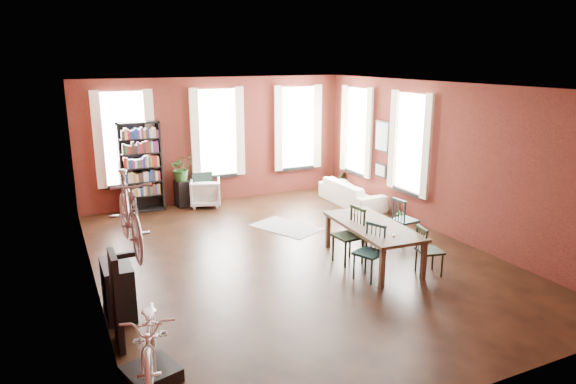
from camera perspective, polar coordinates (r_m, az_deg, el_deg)
room at (r=9.89m, az=0.29°, el=5.77°), size 9.00×9.04×3.22m
dining_table at (r=9.60m, az=9.33°, el=-5.65°), size 1.10×2.20×0.73m
dining_chair_a at (r=8.86m, az=8.99°, el=-6.68°), size 0.57×0.57×0.94m
dining_chair_b at (r=9.48m, az=6.70°, el=-4.84°), size 0.51×0.51×1.03m
dining_chair_c at (r=9.28m, az=15.47°, el=-6.30°), size 0.48×0.48×0.87m
dining_chair_d at (r=10.76m, az=12.86°, el=-3.05°), size 0.46×0.46×0.92m
bookshelf at (r=12.90m, az=-16.04°, el=2.65°), size 1.00×0.32×2.20m
white_armchair at (r=13.19m, az=-9.16°, el=0.09°), size 0.91×0.88×0.76m
cream_sofa at (r=13.23m, az=7.12°, el=0.33°), size 0.61×2.08×0.81m
striped_rug at (r=11.47m, az=-0.17°, el=-3.92°), size 1.46×1.73×0.01m
bike_trainer at (r=6.59m, az=-14.96°, el=-18.93°), size 0.70×0.70×0.16m
bike_wall_rack at (r=7.09m, az=-18.53°, el=-11.39°), size 0.16×0.60×1.30m
console_table at (r=8.02m, az=-18.36°, el=-10.21°), size 0.40×0.80×0.80m
plant_stand at (r=13.25m, az=-11.60°, el=-0.16°), size 0.39×0.39×0.68m
plant_by_sofa at (r=14.57m, az=5.78°, el=0.58°), size 0.35×0.59×0.25m
plant_small at (r=11.47m, az=12.32°, el=-3.86°), size 0.35×0.51×0.17m
bicycle_floor at (r=6.12m, az=-15.21°, el=-12.02°), size 0.74×0.96×1.63m
bicycle_hung at (r=6.62m, az=-17.43°, el=0.51°), size 0.47×1.00×1.66m
plant_on_stand at (r=13.07m, az=-11.75°, el=2.32°), size 0.59×0.66×0.51m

